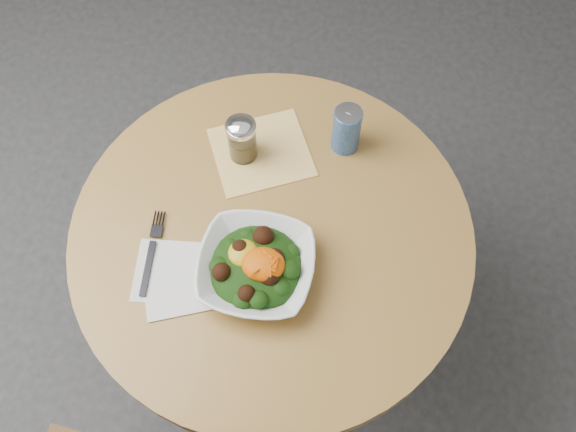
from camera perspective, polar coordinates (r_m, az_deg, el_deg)
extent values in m
plane|color=#2D2D2F|center=(2.12, -1.02, -10.46)|extent=(6.00, 6.00, 0.00)
cylinder|color=black|center=(2.10, -1.02, -10.34)|extent=(0.52, 0.52, 0.03)
cylinder|color=black|center=(1.78, -1.20, -7.03)|extent=(0.10, 0.10, 0.71)
cylinder|color=#B48D41|center=(1.44, -1.47, -1.68)|extent=(0.90, 0.90, 0.04)
cube|color=#FCA60D|center=(1.53, -2.39, 5.69)|extent=(0.28, 0.27, 0.00)
cube|color=silver|center=(1.40, -10.51, -4.88)|extent=(0.15, 0.15, 0.00)
cube|color=silver|center=(1.39, -9.74, -5.91)|extent=(0.19, 0.19, 0.00)
imported|color=white|center=(1.35, -2.85, -4.59)|extent=(0.26, 0.26, 0.06)
ellipsoid|color=black|center=(1.35, -2.85, -4.62)|extent=(0.20, 0.20, 0.07)
ellipsoid|color=#BD9A12|center=(1.33, -4.01, -3.28)|extent=(0.06, 0.06, 0.02)
ellipsoid|color=#F66605|center=(1.32, -2.22, -4.30)|extent=(0.09, 0.08, 0.04)
cube|color=black|center=(1.41, -12.36, -4.56)|extent=(0.02, 0.13, 0.00)
cube|color=black|center=(1.45, -11.50, -0.81)|extent=(0.03, 0.07, 0.00)
cylinder|color=silver|center=(1.48, -4.09, 6.64)|extent=(0.07, 0.07, 0.10)
cylinder|color=olive|center=(1.50, -4.04, 6.16)|extent=(0.06, 0.06, 0.06)
cylinder|color=silver|center=(1.44, -4.23, 7.88)|extent=(0.07, 0.07, 0.01)
ellipsoid|color=silver|center=(1.43, -4.25, 8.02)|extent=(0.07, 0.07, 0.03)
cylinder|color=navy|center=(1.49, 5.22, 7.66)|extent=(0.07, 0.07, 0.12)
cylinder|color=silver|center=(1.44, 5.42, 9.11)|extent=(0.06, 0.06, 0.00)
cube|color=silver|center=(1.45, 5.56, 9.39)|extent=(0.02, 0.02, 0.00)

